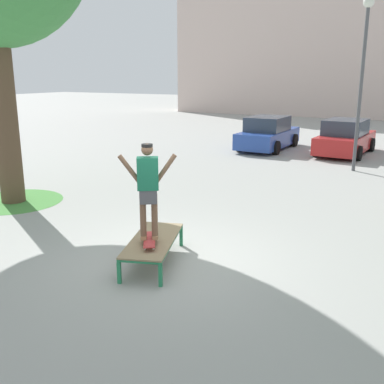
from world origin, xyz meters
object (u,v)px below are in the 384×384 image
(skateboard, at_px, (149,240))
(car_blue, at_px, (268,134))
(skate_box, at_px, (153,241))
(skater, at_px, (148,185))
(car_red, at_px, (345,138))
(light_post, at_px, (363,60))

(skateboard, height_order, car_blue, car_blue)
(skate_box, height_order, skateboard, skateboard)
(skate_box, relative_size, skater, 1.21)
(skateboard, height_order, car_red, car_red)
(skate_box, height_order, light_post, light_post)
(car_blue, bearing_deg, skate_box, -79.62)
(car_blue, bearing_deg, skateboard, -79.46)
(car_red, xyz_separation_m, light_post, (0.94, -3.46, 3.13))
(skateboard, height_order, skater, skater)
(skater, bearing_deg, skateboard, -57.03)
(skater, relative_size, car_blue, 0.40)
(skateboard, relative_size, car_red, 0.18)
(skate_box, height_order, car_red, car_red)
(car_blue, bearing_deg, light_post, -36.23)
(skater, bearing_deg, skate_box, 109.00)
(skateboard, relative_size, light_post, 0.13)
(car_blue, xyz_separation_m, light_post, (4.33, -3.17, 3.13))
(light_post, bearing_deg, skateboard, -99.65)
(car_blue, distance_m, car_red, 3.40)
(skate_box, relative_size, skateboard, 2.62)
(light_post, bearing_deg, car_blue, 143.77)
(skater, xyz_separation_m, car_red, (0.84, 13.96, -0.84))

